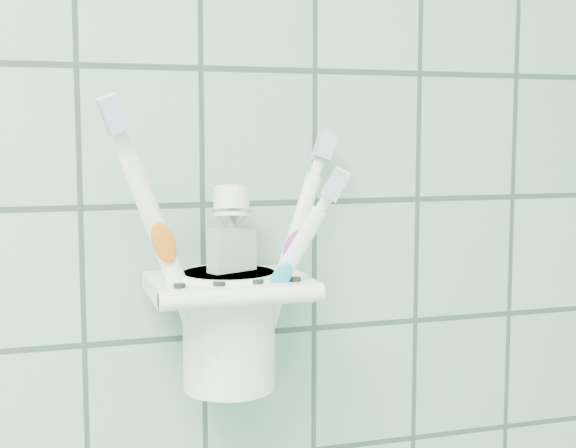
% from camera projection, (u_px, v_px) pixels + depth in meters
% --- Properties ---
extents(holder_bracket, '(0.12, 0.10, 0.04)m').
position_uv_depth(holder_bracket, '(228.00, 287.00, 0.59)').
color(holder_bracket, white).
rests_on(holder_bracket, wall_back).
extents(cup, '(0.08, 0.08, 0.09)m').
position_uv_depth(cup, '(229.00, 325.00, 0.60)').
color(cup, white).
rests_on(cup, holder_bracket).
extents(toothbrush_pink, '(0.08, 0.03, 0.22)m').
position_uv_depth(toothbrush_pink, '(213.00, 230.00, 0.58)').
color(toothbrush_pink, white).
rests_on(toothbrush_pink, cup).
extents(toothbrush_blue, '(0.07, 0.04, 0.19)m').
position_uv_depth(toothbrush_blue, '(252.00, 245.00, 0.59)').
color(toothbrush_blue, white).
rests_on(toothbrush_blue, cup).
extents(toothbrush_orange, '(0.08, 0.06, 0.18)m').
position_uv_depth(toothbrush_orange, '(221.00, 257.00, 0.58)').
color(toothbrush_orange, white).
rests_on(toothbrush_orange, cup).
extents(toothpaste_tube, '(0.04, 0.05, 0.15)m').
position_uv_depth(toothpaste_tube, '(232.00, 270.00, 0.58)').
color(toothpaste_tube, silver).
rests_on(toothpaste_tube, cup).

